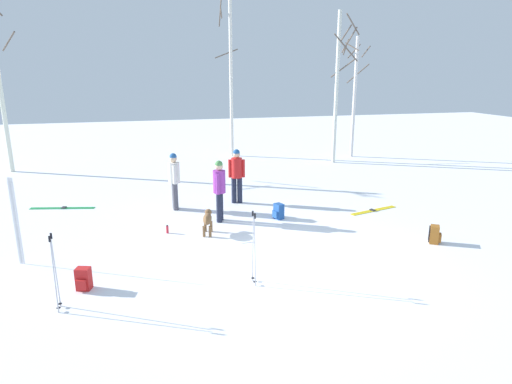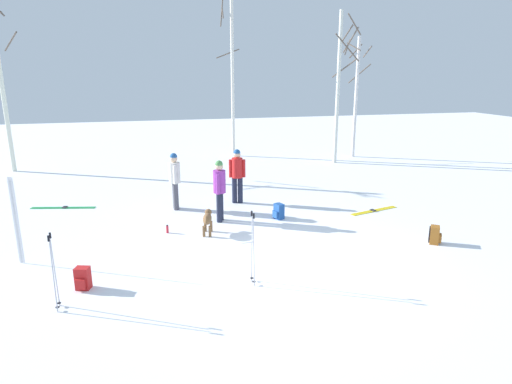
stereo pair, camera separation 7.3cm
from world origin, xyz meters
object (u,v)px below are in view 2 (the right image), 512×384
object	(u,v)px
person_2	(237,172)
birch_tree_3	(356,94)
dog	(207,219)
ski_poles_1	(253,246)
birch_tree_0	(2,83)
person_0	(220,187)
backpack_0	(279,212)
ski_poles_0	(54,270)
birch_tree_1	(232,73)
birch_tree_2	(339,84)
backpack_1	(435,235)
person_1	(175,177)
backpack_2	(83,279)
water_bottle_0	(167,229)
ski_pair_lying_0	(374,211)
ski_pair_planted_0	(16,221)
ski_pair_lying_1	(63,208)

from	to	relation	value
person_2	birch_tree_3	size ratio (longest dim) A/B	0.31
dog	birch_tree_3	distance (m)	12.44
ski_poles_1	birch_tree_0	world-z (taller)	birch_tree_0
person_0	backpack_0	xyz separation A→B (m)	(1.63, -0.23, -0.77)
backpack_0	birch_tree_0	world-z (taller)	birch_tree_0
ski_poles_0	birch_tree_1	world-z (taller)	birch_tree_1
person_2	birch_tree_1	distance (m)	8.61
ski_poles_1	birch_tree_1	distance (m)	14.00
birch_tree_0	birch_tree_2	world-z (taller)	birch_tree_0
backpack_1	birch_tree_3	distance (m)	11.64
backpack_0	birch_tree_3	size ratio (longest dim) A/B	0.08
person_1	ski_poles_0	world-z (taller)	person_1
person_1	dog	size ratio (longest dim) A/B	1.94
ski_poles_0	person_0	bearing A→B (deg)	48.10
backpack_2	ski_poles_0	bearing A→B (deg)	-116.95
ski_poles_0	birch_tree_0	world-z (taller)	birch_tree_0
person_1	birch_tree_3	distance (m)	11.29
person_1	water_bottle_0	bearing A→B (deg)	-100.43
person_2	water_bottle_0	distance (m)	3.33
person_1	ski_poles_1	world-z (taller)	person_1
backpack_0	backpack_2	xyz separation A→B (m)	(-4.85, -3.07, 0.00)
dog	ski_pair_lying_0	bearing A→B (deg)	7.36
backpack_2	birch_tree_2	world-z (taller)	birch_tree_2
person_0	dog	bearing A→B (deg)	-118.10
backpack_1	person_1	bearing A→B (deg)	143.31
person_2	birch_tree_3	world-z (taller)	birch_tree_3
dog	water_bottle_0	bearing A→B (deg)	163.99
ski_poles_1	birch_tree_2	xyz separation A→B (m)	(6.51, 10.63, 2.69)
ski_poles_1	person_1	bearing A→B (deg)	101.65
ski_pair_lying_0	ski_pair_planted_0	bearing A→B (deg)	-170.93
ski_poles_0	backpack_2	bearing A→B (deg)	63.05
person_2	backpack_0	bearing A→B (deg)	-66.58
backpack_2	birch_tree_0	world-z (taller)	birch_tree_0
birch_tree_1	birch_tree_2	distance (m)	5.07
backpack_2	birch_tree_0	distance (m)	12.81
ski_pair_lying_0	birch_tree_3	world-z (taller)	birch_tree_3
dog	ski_pair_lying_1	world-z (taller)	dog
birch_tree_2	birch_tree_3	bearing A→B (deg)	39.19
ski_poles_0	ski_poles_1	bearing A→B (deg)	1.63
ski_pair_lying_0	backpack_2	xyz separation A→B (m)	(-7.83, -3.06, 0.20)
ski_poles_0	backpack_0	distance (m)	6.42
birch_tree_1	birch_tree_2	size ratio (longest dim) A/B	1.16
person_1	backpack_0	world-z (taller)	person_1
person_2	ski_pair_lying_1	bearing A→B (deg)	171.96
ski_pair_lying_0	birch_tree_3	distance (m)	9.29
water_bottle_0	birch_tree_3	bearing A→B (deg)	42.22
ski_pair_lying_1	ski_poles_1	bearing A→B (deg)	-54.60
backpack_0	birch_tree_0	bearing A→B (deg)	135.87
person_1	ski_pair_lying_1	world-z (taller)	person_1
dog	birch_tree_0	size ratio (longest dim) A/B	0.13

